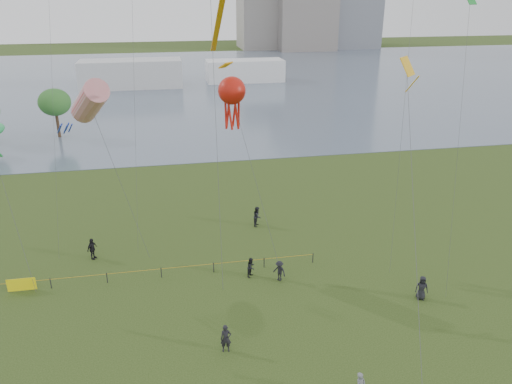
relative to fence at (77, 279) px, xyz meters
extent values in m
cube|color=slate|center=(12.78, 86.39, -0.53)|extent=(400.00, 120.00, 0.08)
cube|color=gray|center=(44.78, 154.39, 13.45)|extent=(16.00, 18.00, 28.00)
cube|color=silver|center=(0.78, 81.39, 2.45)|extent=(22.00, 8.00, 6.00)
cube|color=silver|center=(26.78, 84.39, 1.95)|extent=(18.00, 7.00, 5.00)
cylinder|color=#342417|center=(-8.21, 42.13, 1.06)|extent=(0.44, 0.44, 3.23)
ellipsoid|color=#336B2A|center=(-8.21, 42.13, 4.69)|extent=(4.60, 4.60, 3.88)
cylinder|color=black|center=(-1.88, 0.00, -0.13)|extent=(0.07, 0.07, 0.85)
cylinder|color=black|center=(2.12, 0.00, -0.13)|extent=(0.07, 0.07, 0.85)
cylinder|color=black|center=(6.12, 0.00, -0.13)|extent=(0.07, 0.07, 0.85)
cylinder|color=black|center=(10.12, 0.00, -0.13)|extent=(0.07, 0.07, 0.85)
cylinder|color=black|center=(14.12, 0.00, -0.13)|extent=(0.07, 0.07, 0.85)
cylinder|color=black|center=(18.12, 0.00, -0.13)|extent=(0.07, 0.07, 0.85)
cylinder|color=#C69217|center=(6.12, 0.00, 0.19)|extent=(24.00, 0.03, 0.03)
cube|color=yellow|center=(-3.88, 0.00, 0.00)|extent=(2.00, 0.04, 1.00)
imported|color=black|center=(12.89, -1.09, 0.23)|extent=(0.94, 0.97, 1.57)
imported|color=black|center=(14.87, -2.06, 0.26)|extent=(1.16, 1.18, 1.63)
imported|color=black|center=(0.68, 3.93, 0.36)|extent=(0.96, 1.13, 1.82)
imported|color=black|center=(24.19, -6.29, 0.34)|extent=(1.02, 0.82, 1.80)
imported|color=black|center=(9.87, -9.20, 0.35)|extent=(0.70, 0.50, 1.81)
imported|color=black|center=(15.01, 7.50, 0.38)|extent=(1.01, 1.12, 1.88)
cylinder|color=#3F3F42|center=(10.83, 1.61, 9.73)|extent=(0.64, 8.32, 20.58)
cube|color=orange|center=(11.14, 1.56, 17.62)|extent=(0.36, 6.98, 4.09)
cube|color=orange|center=(11.14, -2.24, 15.52)|extent=(0.95, 0.95, 0.42)
cylinder|color=#3F3F42|center=(3.55, 3.79, 5.85)|extent=(3.32, 1.02, 12.82)
cylinder|color=red|center=(1.90, 4.28, 12.25)|extent=(3.69, 5.13, 3.83)
cylinder|color=#1A2FBB|center=(0.50, 3.08, 10.65)|extent=(0.60, 1.13, 0.88)
cylinder|color=#1A2FBB|center=(0.22, 3.46, 10.65)|extent=(0.60, 1.13, 0.88)
cylinder|color=#1A2FBB|center=(-0.22, 3.32, 10.65)|extent=(0.60, 1.13, 0.88)
cylinder|color=#1A2FBB|center=(-0.22, 2.85, 10.65)|extent=(0.60, 1.13, 0.88)
cylinder|color=#1A2FBB|center=(0.22, 2.70, 10.65)|extent=(0.60, 1.13, 0.88)
cylinder|color=#3F3F42|center=(-4.03, 1.58, 5.04)|extent=(2.33, 3.88, 11.19)
cylinder|color=#3F3F42|center=(13.80, 1.64, 6.13)|extent=(3.03, 4.00, 13.37)
sphere|color=#B9180D|center=(12.30, 3.63, 12.81)|extent=(2.10, 2.10, 2.10)
cylinder|color=#B9180D|center=(12.80, 3.63, 11.21)|extent=(0.18, 0.54, 2.60)
cylinder|color=#B9180D|center=(12.55, 4.06, 11.21)|extent=(0.49, 0.36, 2.61)
cylinder|color=#B9180D|center=(12.05, 4.06, 11.21)|extent=(0.49, 0.36, 2.61)
cylinder|color=#B9180D|center=(11.80, 3.63, 11.21)|extent=(0.18, 0.54, 2.60)
cylinder|color=#B9180D|center=(12.05, 3.20, 11.21)|extent=(0.49, 0.36, 2.61)
cylinder|color=#B9180D|center=(12.55, 3.20, 11.21)|extent=(0.49, 0.36, 2.61)
cylinder|color=#3F3F42|center=(20.65, -10.42, 7.31)|extent=(4.96, 15.69, 15.75)
cube|color=#F0AA15|center=(23.12, -2.59, 15.18)|extent=(1.47, 1.47, 1.20)
cylinder|color=#F0AA15|center=(23.12, -3.49, 14.18)|extent=(0.08, 1.58, 1.35)
camera|label=1|loc=(7.11, -33.57, 19.91)|focal=35.00mm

